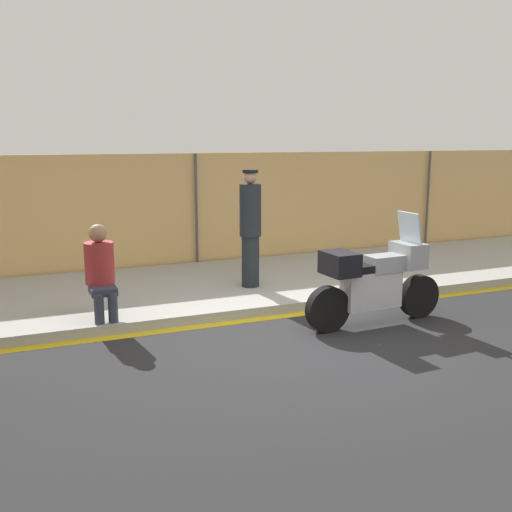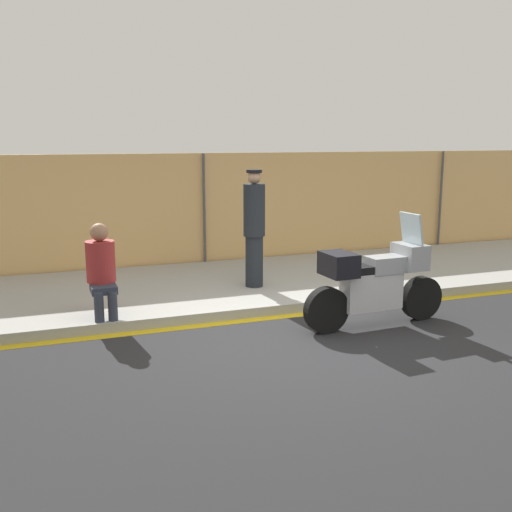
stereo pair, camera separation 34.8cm
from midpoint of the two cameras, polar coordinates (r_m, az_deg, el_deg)
ground_plane at (r=7.55m, az=5.84°, el=-8.11°), size 120.00×120.00×0.00m
sidewalk at (r=10.03m, az=-1.29°, el=-2.75°), size 40.13×3.37×0.14m
curb_paint_stripe at (r=8.46m, az=2.67°, el=-5.90°), size 40.13×0.18×0.01m
storefront_fence at (r=11.51m, az=-4.22°, el=4.26°), size 38.12×0.17×2.21m
motorcycle at (r=8.13m, az=12.47°, el=-2.40°), size 2.12×0.56×1.50m
officer_standing at (r=9.45m, az=0.88°, el=2.78°), size 0.34×0.34×1.86m
person_seated_on_curb at (r=8.19m, az=-13.35°, el=-0.87°), size 0.39×0.65×1.23m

